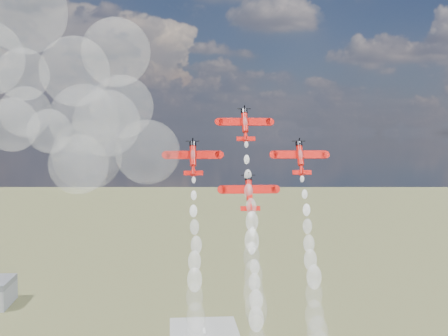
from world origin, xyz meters
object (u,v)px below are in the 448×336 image
plane_lead (245,124)px  plane_slot (249,192)px  plane_left (193,157)px  plane_right (300,157)px

plane_lead → plane_slot: bearing=-90.0°
plane_left → plane_slot: (14.05, -4.64, -8.67)m
plane_left → plane_lead: bearing=18.3°
plane_lead → plane_left: 17.15m
plane_left → plane_slot: 17.15m
plane_lead → plane_right: 17.15m
plane_lead → plane_left: (-14.05, -4.64, -8.67)m
plane_lead → plane_left: size_ratio=1.00×
plane_slot → plane_right: bearing=18.3°
plane_lead → plane_right: bearing=-18.3°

